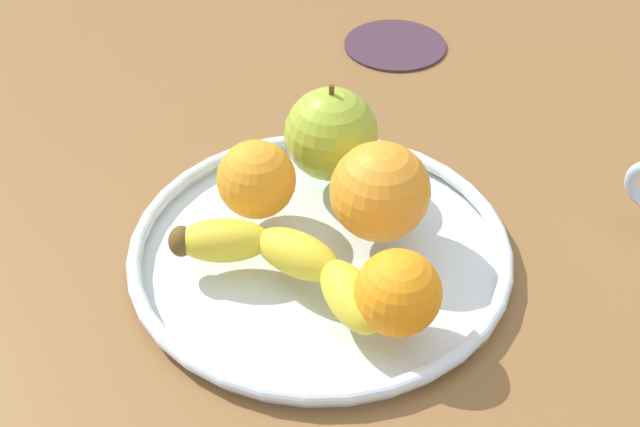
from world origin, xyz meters
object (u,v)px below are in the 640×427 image
object	(u,v)px
orange_center	(380,192)
orange_front_right	(254,181)
apple	(331,134)
ambient_coaster	(395,44)
banana	(284,262)
orange_front_left	(398,293)
fruit_bowl	(320,250)

from	to	relation	value
orange_center	orange_front_right	xyz separation A→B (cm)	(9.34, 4.33, -0.75)
apple	ambient_coaster	distance (cm)	26.72
banana	apple	distance (cm)	13.94
apple	orange_front_right	distance (cm)	8.36
apple	orange_front_left	size ratio (longest dim) A/B	1.41
banana	orange_center	xyz separation A→B (cm)	(-2.48, -8.91, 2.27)
fruit_bowl	orange_center	distance (cm)	6.94
fruit_bowl	orange_front_right	xyz separation A→B (cm)	(6.50, 0.30, 4.13)
fruit_bowl	orange_front_left	distance (cm)	10.98
apple	banana	bearing A→B (deg)	112.13
fruit_bowl	ambient_coaster	xyz separation A→B (cm)	(14.13, -32.28, -0.62)
orange_front_right	ambient_coaster	size ratio (longest dim) A/B	0.57
banana	orange_front_right	world-z (taller)	orange_front_right
orange_front_left	ambient_coaster	xyz separation A→B (cm)	(23.71, -35.84, -4.63)
orange_front_left	fruit_bowl	bearing A→B (deg)	-20.41
apple	ambient_coaster	xyz separation A→B (cm)	(9.31, -24.43, -5.53)
apple	orange_center	bearing A→B (deg)	153.47
banana	orange_front_right	size ratio (longest dim) A/B	2.98
apple	orange_center	size ratio (longest dim) A/B	1.11
banana	ambient_coaster	size ratio (longest dim) A/B	1.70
orange_center	ambient_coaster	world-z (taller)	orange_center
orange_center	apple	bearing A→B (deg)	-26.53
orange_center	orange_front_left	xyz separation A→B (cm)	(-6.74, 7.59, -0.86)
orange_front_left	apple	bearing A→B (deg)	-38.42
orange_front_right	ambient_coaster	world-z (taller)	orange_front_right
orange_center	orange_front_right	world-z (taller)	orange_center
apple	orange_front_right	size ratio (longest dim) A/B	1.36
fruit_bowl	orange_center	xyz separation A→B (cm)	(-2.84, -4.03, 4.88)
fruit_bowl	orange_front_left	size ratio (longest dim) A/B	4.92
orange_center	orange_front_right	distance (cm)	10.32
banana	fruit_bowl	bearing A→B (deg)	-91.61
fruit_bowl	apple	distance (cm)	10.44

